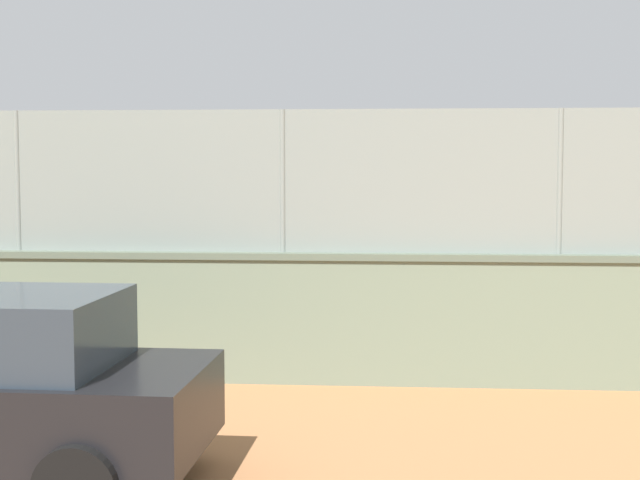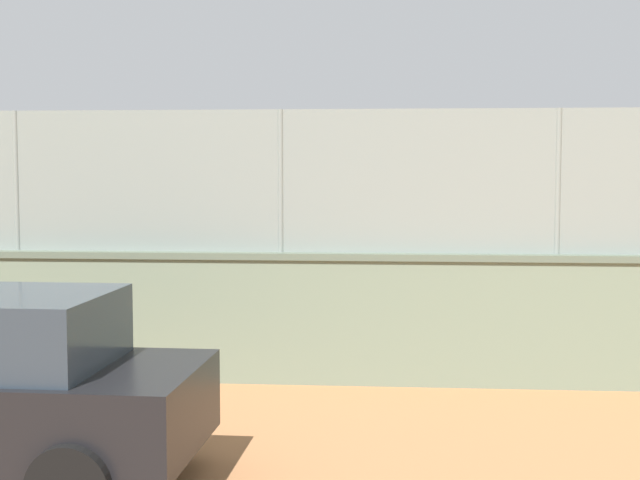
% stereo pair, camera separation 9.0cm
% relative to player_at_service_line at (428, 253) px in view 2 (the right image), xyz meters
% --- Properties ---
extents(ground_plane, '(260.00, 260.00, 0.00)m').
position_rel_player_at_service_line_xyz_m(ground_plane, '(0.77, -3.82, -1.00)').
color(ground_plane, '#A36B42').
extents(perimeter_wall, '(22.95, 1.07, 1.56)m').
position_rel_player_at_service_line_xyz_m(perimeter_wall, '(3.72, 5.90, -0.22)').
color(perimeter_wall, slate).
rests_on(perimeter_wall, ground_plane).
extents(fence_panel_on_wall, '(22.55, 0.70, 1.68)m').
position_rel_player_at_service_line_xyz_m(fence_panel_on_wall, '(3.72, 5.90, 1.40)').
color(fence_panel_on_wall, gray).
rests_on(fence_panel_on_wall, perimeter_wall).
extents(player_at_service_line, '(1.09, 0.86, 1.69)m').
position_rel_player_at_service_line_xyz_m(player_at_service_line, '(0.00, 0.00, 0.00)').
color(player_at_service_line, navy).
rests_on(player_at_service_line, ground_plane).
extents(player_baseline_waiting, '(1.25, 0.73, 1.58)m').
position_rel_player_at_service_line_xyz_m(player_baseline_waiting, '(2.18, -1.38, -0.07)').
color(player_baseline_waiting, black).
rests_on(player_baseline_waiting, ground_plane).
extents(sports_ball, '(0.12, 0.12, 0.12)m').
position_rel_player_at_service_line_xyz_m(sports_ball, '(-0.37, 1.20, 0.53)').
color(sports_ball, yellow).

